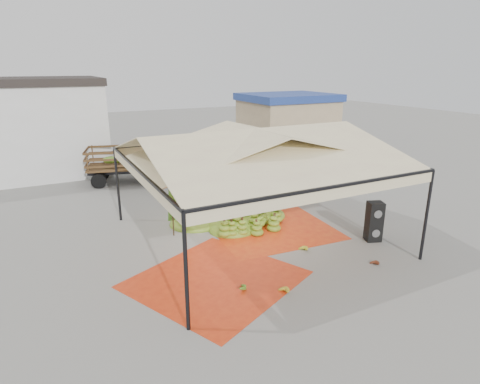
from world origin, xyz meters
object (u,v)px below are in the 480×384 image
banana_heap (232,208)px  vendor (248,189)px  speaker_stack (374,222)px  truck_left (147,159)px  truck_right (251,151)px

banana_heap → vendor: vendor is taller
speaker_stack → vendor: bearing=138.0°
vendor → truck_left: bearing=-65.6°
speaker_stack → truck_left: truck_left is taller
truck_right → vendor: bearing=-102.9°
vendor → banana_heap: bearing=34.9°
truck_left → banana_heap: bearing=-63.3°
truck_left → truck_right: 5.87m
banana_heap → truck_left: truck_left is taller
vendor → truck_left: vendor is taller
banana_heap → truck_right: size_ratio=0.75×
truck_left → truck_right: truck_right is taller
truck_left → truck_right: (5.75, -1.14, 0.13)m
truck_left → truck_right: bearing=3.9°
banana_heap → truck_right: truck_right is taller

